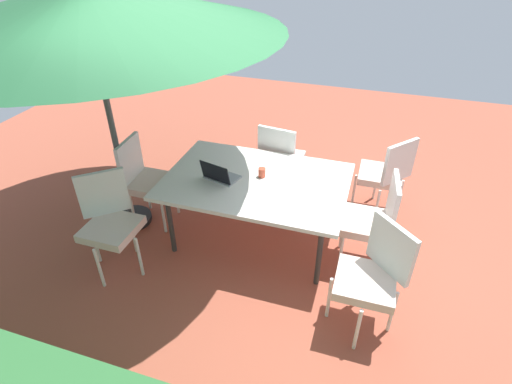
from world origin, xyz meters
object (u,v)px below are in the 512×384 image
chair_southwest (385,172)px  chair_northeast (109,220)px  chair_northwest (372,274)px  cup (262,173)px  chair_south (281,157)px  patio_umbrella (86,8)px  chair_west (372,218)px  chair_east (146,178)px  dining_table (256,184)px  laptop (220,175)px

chair_southwest → chair_northeast: (2.39, 1.64, 0.00)m
chair_northwest → chair_southwest: size_ratio=1.00×
chair_northeast → cup: size_ratio=10.37×
chair_south → cup: (0.00, 0.75, 0.23)m
patio_umbrella → chair_west: patio_umbrella is taller
chair_northwest → chair_south: 1.96m
chair_east → cup: chair_east is taller
patio_umbrella → cup: size_ratio=35.78×
chair_east → chair_south: (-1.27, -0.87, 0.00)m
chair_west → cup: (1.10, -0.10, 0.23)m
patio_umbrella → cup: bearing=-171.3°
patio_umbrella → chair_east: bearing=-152.0°
chair_northwest → cup: chair_northwest is taller
dining_table → chair_northwest: size_ratio=1.82×
chair_west → laptop: chair_west is taller
chair_northwest → chair_southwest: 1.60m
chair_northwest → chair_east: size_ratio=1.00×
chair_southwest → laptop: size_ratio=2.65×
chair_northwest → chair_northeast: same height
chair_west → patio_umbrella: bearing=-92.5°
dining_table → chair_northwest: chair_northwest is taller
patio_umbrella → cup: 2.08m
chair_northwest → cup: (1.16, -0.83, 0.23)m
patio_umbrella → laptop: patio_umbrella is taller
chair_east → chair_northeast: 0.75m
chair_southwest → chair_south: size_ratio=1.00×
laptop → chair_west: bearing=-163.1°
patio_umbrella → chair_west: 3.08m
chair_east → chair_south: same height
chair_south → cup: bearing=97.8°
dining_table → cup: 0.12m
chair_east → laptop: 0.92m
patio_umbrella → laptop: size_ratio=9.14×
chair_southwest → chair_west: bearing=35.2°
chair_east → chair_south: 1.54m
chair_west → chair_northeast: bearing=-77.0°
chair_northwest → chair_east: same height
dining_table → laptop: (0.34, 0.11, 0.09)m
dining_table → chair_west: bearing=178.3°
chair_southwest → chair_northeast: 2.89m
patio_umbrella → chair_southwest: 3.30m
chair_northwest → cup: size_ratio=10.37×
chair_east → chair_northeast: bearing=-179.2°
chair_west → chair_southwest: 0.88m
chair_west → cup: 1.13m
laptop → dining_table: bearing=-148.2°
patio_umbrella → chair_northwest: bearing=167.1°
patio_umbrella → chair_east: 1.70m
chair_northwest → chair_south: size_ratio=1.00×
chair_northeast → laptop: (-0.83, -0.69, 0.23)m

